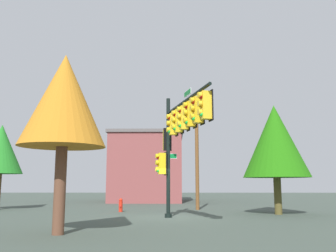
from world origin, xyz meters
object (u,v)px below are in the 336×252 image
at_px(tree_near, 64,101).
at_px(brick_building, 148,168).
at_px(utility_pole, 197,155).
at_px(signal_pole_assembly, 179,130).
at_px(tree_mid, 275,141).
at_px(fire_hydrant, 121,205).
at_px(tree_far, 1,149).

distance_m(tree_near, brick_building, 25.30).
relative_size(utility_pole, tree_near, 1.11).
relative_size(signal_pole_assembly, utility_pole, 0.93).
bearing_deg(utility_pole, tree_mid, 48.50).
bearing_deg(fire_hydrant, tree_near, -3.18).
relative_size(fire_hydrant, tree_near, 0.13).
relative_size(signal_pole_assembly, fire_hydrant, 7.84).
xyz_separation_m(utility_pole, brick_building, (-12.74, -4.28, -0.30)).
xyz_separation_m(signal_pole_assembly, tree_mid, (-4.07, 5.69, -0.07)).
relative_size(utility_pole, tree_far, 1.21).
xyz_separation_m(fire_hydrant, tree_mid, (1.84, 9.23, 3.77)).
distance_m(tree_mid, brick_building, 18.70).
height_order(utility_pole, tree_far, utility_pole).
height_order(tree_near, tree_mid, tree_near).
xyz_separation_m(fire_hydrant, tree_near, (10.51, -0.58, 4.19)).
relative_size(fire_hydrant, tree_far, 0.14).
bearing_deg(signal_pole_assembly, tree_far, -122.87).
bearing_deg(signal_pole_assembly, utility_pole, 170.25).
xyz_separation_m(fire_hydrant, tree_far, (-2.03, -8.74, 3.68)).
bearing_deg(tree_far, tree_near, 33.05).
bearing_deg(brick_building, fire_hydrant, -2.39).
bearing_deg(tree_near, brick_building, 177.28).
height_order(fire_hydrant, brick_building, brick_building).
height_order(signal_pole_assembly, tree_mid, tree_mid).
distance_m(tree_near, tree_far, 14.96).
distance_m(signal_pole_assembly, tree_mid, 7.00).
bearing_deg(utility_pole, tree_far, -90.15).
distance_m(tree_near, tree_mid, 13.10).
xyz_separation_m(tree_mid, brick_building, (-16.57, -8.62, -0.80)).
bearing_deg(fire_hydrant, tree_mid, 78.71).
relative_size(utility_pole, brick_building, 0.71).
xyz_separation_m(tree_far, brick_building, (-12.70, 9.35, -0.71)).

